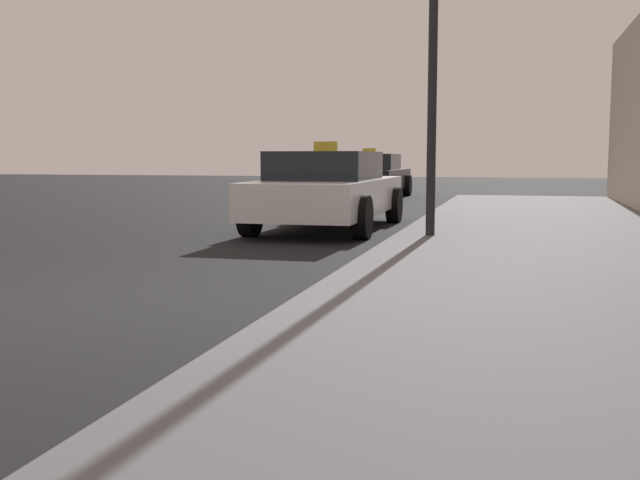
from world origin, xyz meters
TOP-DOWN VIEW (x-y plane):
  - ground_plane at (0.00, 0.00)m, footprint 80.00×80.00m
  - sidewalk at (4.00, 0.00)m, footprint 4.00×32.00m
  - car_white at (0.58, 6.95)m, footprint 1.92×4.59m
  - car_black at (-0.57, 16.66)m, footprint 2.00×4.17m

SIDE VIEW (x-z plane):
  - ground_plane at x=0.00m, z-range 0.00..0.00m
  - sidewalk at x=4.00m, z-range 0.00..0.15m
  - car_black at x=-0.57m, z-range -0.07..1.36m
  - car_white at x=0.58m, z-range -0.07..1.36m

